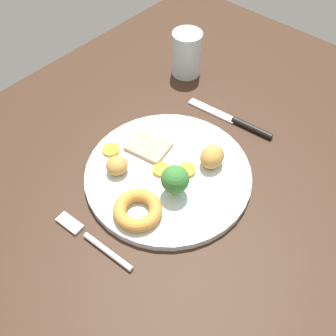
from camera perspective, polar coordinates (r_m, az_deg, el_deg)
dining_table at (r=67.61cm, az=-1.78°, el=-3.82°), size 120.00×84.00×3.60cm
dinner_plate at (r=67.00cm, az=-0.00°, el=-0.91°), size 28.85×28.85×1.40cm
meat_slice_main at (r=69.82cm, az=-2.92°, el=3.22°), size 6.74×8.06×0.80cm
yorkshire_pudding at (r=60.80cm, az=-4.52°, el=-6.22°), size 7.82×7.82×2.13cm
roast_potato_left at (r=65.96cm, az=-7.58°, el=0.37°), size 4.02×3.90×2.98cm
roast_potato_right at (r=66.58cm, az=6.56°, el=1.70°), size 5.42×4.73×3.78cm
carrot_coin_front at (r=66.35cm, az=2.77°, el=-0.30°), size 3.12×3.12×0.63cm
carrot_coin_back at (r=70.25cm, az=-8.27°, el=2.83°), size 3.11×3.11×0.51cm
carrot_coin_side at (r=66.39cm, az=-0.99°, el=-0.23°), size 3.11×3.11×0.55cm
broccoli_floret at (r=61.04cm, az=1.06°, el=-1.73°), size 4.60×4.60×5.84cm
fork at (r=61.48cm, az=-11.23°, el=-10.35°), size 2.54×15.31×0.90cm
knife at (r=77.34cm, az=10.13°, el=6.81°), size 3.30×18.55×1.20cm
water_glass at (r=86.00cm, az=2.77°, el=16.56°), size 6.39×6.39×9.71cm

